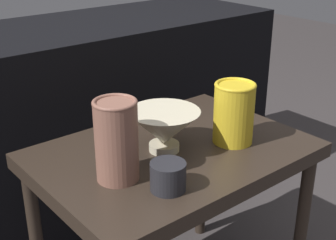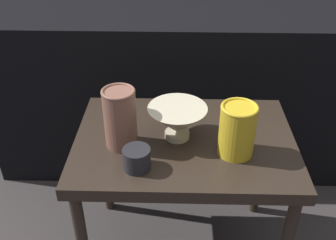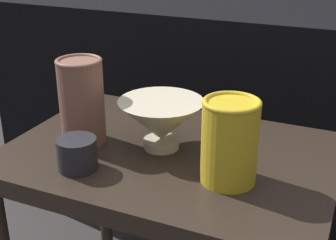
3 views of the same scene
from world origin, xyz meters
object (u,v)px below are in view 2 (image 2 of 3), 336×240
Objects in this scene: bowl at (177,121)px; vase_colorful_right at (237,129)px; cup at (137,159)px; vase_textured_left at (120,118)px.

vase_colorful_right reaches higher than bowl.
bowl is at bearing 53.48° from cup.
vase_textured_left reaches higher than vase_colorful_right.
cup is at bearing -62.61° from vase_textured_left.
cup is at bearing -126.52° from bowl.
bowl is 0.18m from vase_textured_left.
vase_textured_left is (-0.17, -0.04, 0.04)m from bowl.
vase_textured_left is 2.40× the size of cup.
vase_textured_left is 0.14m from cup.
vase_colorful_right is (0.17, -0.07, 0.02)m from bowl.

